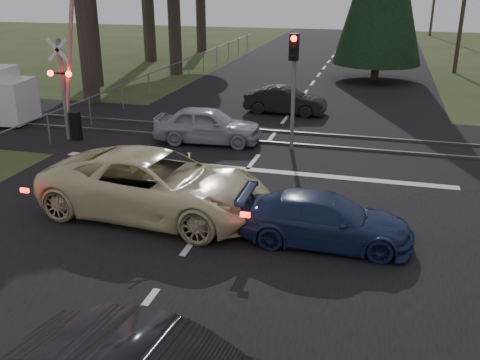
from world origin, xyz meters
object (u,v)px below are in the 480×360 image
(traffic_signal_center, at_px, (293,72))
(blue_sedan, at_px, (325,220))
(cream_coupe, at_px, (156,185))
(dark_car_far, at_px, (285,101))
(silver_car, at_px, (208,125))
(crossing_signal, at_px, (68,87))

(traffic_signal_center, bearing_deg, blue_sedan, -74.05)
(cream_coupe, xyz_separation_m, dark_car_far, (1.24, 11.88, -0.23))
(cream_coupe, xyz_separation_m, silver_car, (-0.74, 6.56, -0.15))
(silver_car, bearing_deg, cream_coupe, -177.70)
(blue_sedan, distance_m, dark_car_far, 12.79)
(silver_car, relative_size, dark_car_far, 1.09)
(silver_car, xyz_separation_m, blue_sedan, (5.18, -7.06, -0.10))
(cream_coupe, bearing_deg, silver_car, 11.18)
(traffic_signal_center, height_order, dark_car_far, traffic_signal_center)
(crossing_signal, xyz_separation_m, blue_sedan, (10.27, -6.09, -1.47))
(crossing_signal, xyz_separation_m, silver_car, (5.09, 0.96, -1.37))
(dark_car_far, bearing_deg, blue_sedan, -162.81)
(crossing_signal, height_order, blue_sedan, crossing_signal)
(silver_car, relative_size, blue_sedan, 0.99)
(dark_car_far, bearing_deg, crossing_signal, 134.36)
(silver_car, bearing_deg, dark_car_far, -24.55)
(crossing_signal, bearing_deg, cream_coupe, -43.78)
(traffic_signal_center, distance_m, cream_coupe, 7.20)
(blue_sedan, xyz_separation_m, dark_car_far, (-3.20, 12.38, 0.02))
(traffic_signal_center, distance_m, dark_car_far, 5.95)
(cream_coupe, bearing_deg, dark_car_far, -1.22)
(crossing_signal, relative_size, traffic_signal_center, 1.70)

